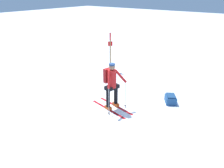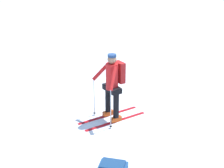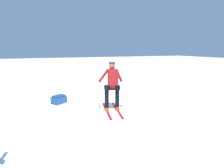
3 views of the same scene
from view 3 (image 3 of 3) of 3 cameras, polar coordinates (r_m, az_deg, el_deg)
The scene contains 3 objects.
ground_plane at distance 6.71m, azimuth -5.38°, elevation -8.16°, with size 80.00×80.00×0.00m, color white.
skier at distance 6.26m, azimuth 0.04°, elevation 0.15°, with size 1.87×0.93×1.79m.
dropped_backpack at distance 7.66m, azimuth -16.92°, elevation -4.84°, with size 0.63×0.67×0.34m.
Camera 3 is at (-6.08, 1.72, 2.25)m, focal length 28.00 mm.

